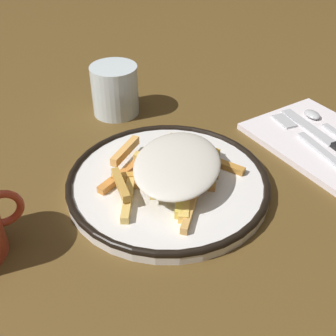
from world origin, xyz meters
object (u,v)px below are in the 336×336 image
at_px(fries_heap, 174,168).
at_px(knife, 336,146).
at_px(fork, 309,140).
at_px(water_glass, 115,90).
at_px(plate, 168,182).
at_px(spoon, 325,124).
at_px(napkin, 326,144).

xyz_separation_m(fries_heap, knife, (0.26, -0.04, -0.02)).
height_order(fork, water_glass, water_glass).
relative_size(plate, water_glass, 3.22).
bearing_deg(spoon, knife, -119.93).
distance_m(napkin, water_glass, 0.36).
relative_size(plate, fries_heap, 1.41).
xyz_separation_m(fork, water_glass, (-0.22, 0.24, 0.03)).
distance_m(fries_heap, spoon, 0.29).
xyz_separation_m(knife, water_glass, (-0.25, 0.28, 0.03)).
bearing_deg(fries_heap, napkin, -4.41).
bearing_deg(fork, knife, -50.20).
xyz_separation_m(fries_heap, spoon, (0.29, 0.01, -0.02)).
bearing_deg(fork, plate, 176.72).
height_order(napkin, fork, fork).
bearing_deg(fries_heap, spoon, 2.86).
height_order(knife, spoon, spoon).
distance_m(spoon, water_glass, 0.36).
height_order(plate, fork, plate).
bearing_deg(napkin, knife, -93.05).
relative_size(spoon, water_glass, 1.76).
bearing_deg(knife, napkin, 86.95).
height_order(fries_heap, water_glass, water_glass).
xyz_separation_m(napkin, fork, (-0.03, 0.01, 0.01)).
relative_size(plate, knife, 1.33).
xyz_separation_m(fork, knife, (0.03, -0.03, 0.00)).
relative_size(plate, fork, 1.58).
bearing_deg(plate, fork, -3.28).
relative_size(fries_heap, napkin, 0.86).
distance_m(fries_heap, water_glass, 0.24).
bearing_deg(fries_heap, fork, -1.97).
relative_size(knife, spoon, 1.38).
xyz_separation_m(spoon, water_glass, (-0.28, 0.22, 0.03)).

